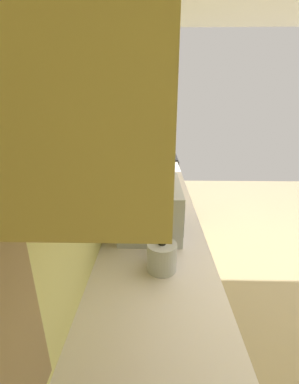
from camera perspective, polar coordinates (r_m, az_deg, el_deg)
The scene contains 8 objects.
ground_plane at distance 2.89m, azimuth 30.78°, elevation -19.01°, with size 6.89×6.89×0.00m, color tan.
wall_back at distance 1.97m, azimuth -9.43°, elevation 9.84°, with size 4.43×0.12×2.69m, color #E4DD7F.
counter_run at distance 1.94m, azimuth 0.91°, elevation -18.98°, with size 3.50×0.62×0.93m.
upper_cabinets at distance 1.52m, azimuth -4.53°, elevation 26.06°, with size 2.58×0.32×0.57m.
oven_range at distance 3.76m, azimuth 1.42°, elevation 1.46°, with size 0.63×0.64×1.11m.
microwave at distance 1.55m, azimuth 0.35°, elevation -3.21°, with size 0.53×0.37×0.29m.
bowl at distance 2.82m, azimuth 1.98°, elevation 5.05°, with size 0.18×0.18×0.04m.
kettle at distance 1.21m, azimuth 2.87°, elevation -14.71°, with size 0.19×0.14×0.16m.
Camera 1 is at (-1.90, 1.35, 1.70)m, focal length 22.91 mm.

